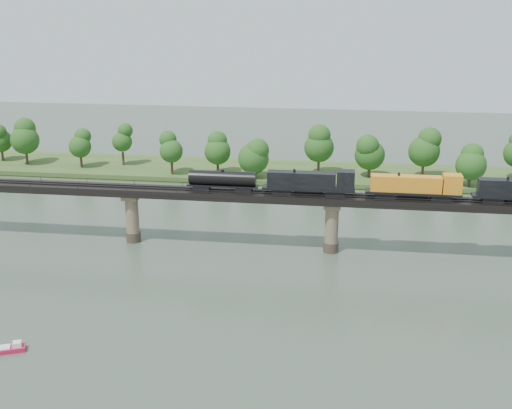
# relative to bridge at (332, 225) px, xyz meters

# --- Properties ---
(ground) EXTENTS (400.00, 400.00, 0.00)m
(ground) POSITION_rel_bridge_xyz_m (0.00, -30.00, -5.46)
(ground) COLOR #364335
(ground) RESTS_ON ground
(far_bank) EXTENTS (300.00, 24.00, 1.60)m
(far_bank) POSITION_rel_bridge_xyz_m (0.00, 55.00, -4.66)
(far_bank) COLOR #344F1F
(far_bank) RESTS_ON ground
(bridge) EXTENTS (236.00, 30.00, 11.50)m
(bridge) POSITION_rel_bridge_xyz_m (0.00, 0.00, 0.00)
(bridge) COLOR #473A2D
(bridge) RESTS_ON ground
(bridge_superstructure) EXTENTS (220.00, 4.90, 0.75)m
(bridge_superstructure) POSITION_rel_bridge_xyz_m (0.00, 0.00, 6.33)
(bridge_superstructure) COLOR black
(bridge_superstructure) RESTS_ON bridge
(far_treeline) EXTENTS (289.06, 17.54, 13.60)m
(far_treeline) POSITION_rel_bridge_xyz_m (-8.21, 50.52, 3.37)
(far_treeline) COLOR #382619
(far_treeline) RESTS_ON far_bank
(freight_train) EXTENTS (71.33, 2.78, 4.91)m
(freight_train) POSITION_rel_bridge_xyz_m (8.49, 0.00, 8.39)
(freight_train) COLOR black
(freight_train) RESTS_ON bridge
(motorboat) EXTENTS (5.13, 3.52, 1.35)m
(motorboat) POSITION_rel_bridge_xyz_m (-43.67, -43.94, -5.00)
(motorboat) COLOR #BE153D
(motorboat) RESTS_ON ground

